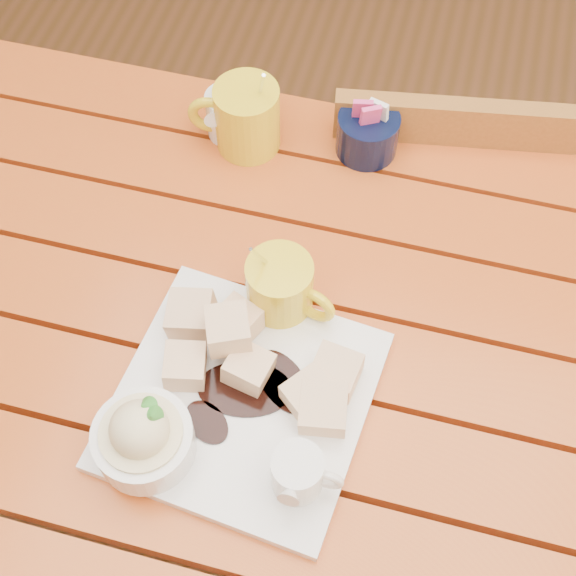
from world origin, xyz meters
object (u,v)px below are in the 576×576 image
(dessert_plate, at_px, (220,406))
(coffee_mug_left, at_px, (245,117))
(chair_far, at_px, (436,208))
(coffee_mug_right, at_px, (282,289))
(table, at_px, (295,377))

(dessert_plate, height_order, coffee_mug_left, coffee_mug_left)
(chair_far, bearing_deg, dessert_plate, 62.00)
(coffee_mug_left, xyz_separation_m, chair_far, (0.29, 0.18, -0.34))
(dessert_plate, bearing_deg, coffee_mug_left, 102.33)
(coffee_mug_right, xyz_separation_m, chair_far, (0.17, 0.43, -0.34))
(table, bearing_deg, dessert_plate, -115.94)
(dessert_plate, relative_size, chair_far, 0.37)
(coffee_mug_right, height_order, chair_far, coffee_mug_right)
(table, distance_m, coffee_mug_right, 0.16)
(table, bearing_deg, chair_far, 73.23)
(table, bearing_deg, coffee_mug_right, 125.69)
(coffee_mug_left, xyz_separation_m, coffee_mug_right, (0.12, -0.25, -0.01))
(coffee_mug_right, distance_m, chair_far, 0.58)
(coffee_mug_left, bearing_deg, dessert_plate, -86.17)
(coffee_mug_left, bearing_deg, coffee_mug_right, -73.22)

